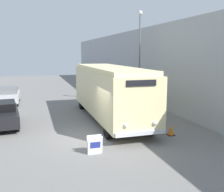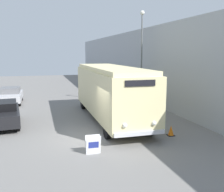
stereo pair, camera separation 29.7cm
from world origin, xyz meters
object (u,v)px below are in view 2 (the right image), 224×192
parked_car_near (4,114)px  sign_board (93,145)px  vintage_bus (110,90)px  traffic_cone (171,131)px  streetlamp (142,46)px  parked_car_mid (11,95)px

parked_car_near → sign_board: bearing=-59.3°
vintage_bus → traffic_cone: (2.15, -4.20, -1.66)m
sign_board → parked_car_near: 7.15m
streetlamp → parked_car_near: (-10.17, -3.66, -4.07)m
vintage_bus → parked_car_near: vintage_bus is taller
vintage_bus → traffic_cone: 5.00m
sign_board → parked_car_mid: 13.93m
streetlamp → parked_car_near: size_ratio=1.74×
parked_car_near → parked_car_mid: parked_car_near is taller
streetlamp → parked_car_mid: streetlamp is taller
streetlamp → sign_board: bearing=-122.3°
streetlamp → traffic_cone: (-1.53, -8.05, -4.55)m
streetlamp → traffic_cone: size_ratio=13.92×
sign_board → parked_car_near: parked_car_near is taller
streetlamp → parked_car_near: streetlamp is taller
sign_board → streetlamp: 12.01m
vintage_bus → streetlamp: size_ratio=1.37×
parked_car_near → traffic_cone: size_ratio=8.00×
parked_car_near → traffic_cone: parked_car_near is taller
streetlamp → traffic_cone: streetlamp is taller
traffic_cone → parked_car_near: bearing=153.1°
vintage_bus → parked_car_near: (-6.49, 0.19, -1.18)m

